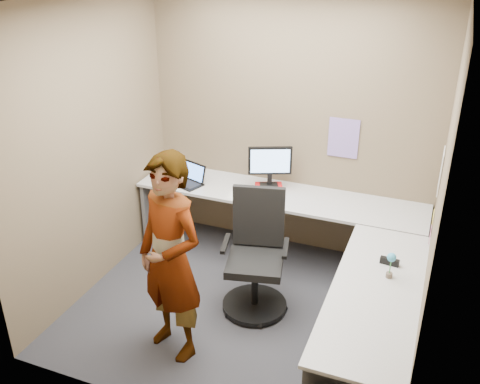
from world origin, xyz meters
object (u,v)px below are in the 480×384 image
at_px(office_chair, 256,263).
at_px(desk, 304,242).
at_px(monitor, 270,163).
at_px(person, 170,259).

bearing_deg(office_chair, desk, 26.32).
distance_m(desk, office_chair, 0.48).
relative_size(monitor, person, 0.24).
height_order(monitor, person, person).
distance_m(monitor, office_chair, 1.12).
bearing_deg(person, monitor, 102.94).
bearing_deg(desk, person, -125.75).
xyz_separation_m(monitor, person, (-0.22, -1.72, -0.17)).
height_order(desk, person, person).
relative_size(desk, office_chair, 2.68).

